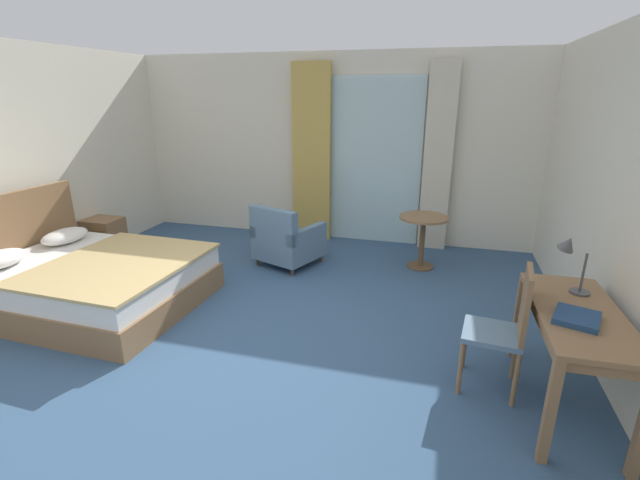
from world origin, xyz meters
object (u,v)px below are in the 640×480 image
(desk_lamp, at_px, (571,253))
(closed_book, at_px, (577,318))
(armchair_by_window, at_px, (287,241))
(round_cafe_table, at_px, (423,230))
(bed, at_px, (89,279))
(desk_chair, at_px, (506,325))
(writing_desk, at_px, (576,324))
(nightstand, at_px, (105,237))

(desk_lamp, xyz_separation_m, closed_book, (-0.05, -0.55, -0.26))
(armchair_by_window, distance_m, round_cafe_table, 1.76)
(round_cafe_table, bearing_deg, desk_lamp, -61.36)
(closed_book, height_order, round_cafe_table, closed_book)
(bed, relative_size, desk_chair, 2.22)
(bed, bearing_deg, writing_desk, -5.85)
(bed, height_order, round_cafe_table, bed)
(desk_lamp, bearing_deg, round_cafe_table, 118.64)
(bed, height_order, writing_desk, bed)
(armchair_by_window, bearing_deg, bed, -135.08)
(writing_desk, height_order, desk_lamp, desk_lamp)
(nightstand, xyz_separation_m, desk_lamp, (5.38, -1.35, 0.77))
(desk_lamp, xyz_separation_m, armchair_by_window, (-2.85, 1.71, -0.71))
(bed, height_order, nightstand, bed)
(nightstand, bearing_deg, closed_book, -19.55)
(bed, height_order, desk_lamp, desk_lamp)
(bed, distance_m, armchair_by_window, 2.32)
(nightstand, relative_size, round_cafe_table, 0.78)
(desk_chair, bearing_deg, writing_desk, -11.83)
(armchair_by_window, bearing_deg, desk_lamp, -30.91)
(writing_desk, distance_m, round_cafe_table, 2.74)
(writing_desk, relative_size, armchair_by_window, 1.36)
(desk_chair, bearing_deg, desk_lamp, 36.10)
(desk_chair, bearing_deg, round_cafe_table, 106.70)
(bed, relative_size, armchair_by_window, 2.38)
(writing_desk, bearing_deg, nightstand, 162.08)
(nightstand, relative_size, desk_lamp, 1.28)
(round_cafe_table, bearing_deg, armchair_by_window, -167.52)
(nightstand, distance_m, desk_chair, 5.24)
(desk_chair, distance_m, round_cafe_table, 2.50)
(armchair_by_window, bearing_deg, writing_desk, -36.37)
(bed, distance_m, nightstand, 1.56)
(armchair_by_window, bearing_deg, nightstand, -171.93)
(writing_desk, relative_size, closed_book, 4.36)
(nightstand, height_order, closed_book, closed_book)
(desk_chair, bearing_deg, bed, 174.78)
(bed, relative_size, round_cafe_table, 3.22)
(nightstand, distance_m, desk_lamp, 5.60)
(writing_desk, xyz_separation_m, desk_lamp, (-0.01, 0.40, 0.38))
(nightstand, xyz_separation_m, round_cafe_table, (4.24, 0.74, 0.23))
(writing_desk, relative_size, desk_chair, 1.27)
(nightstand, relative_size, closed_book, 1.86)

